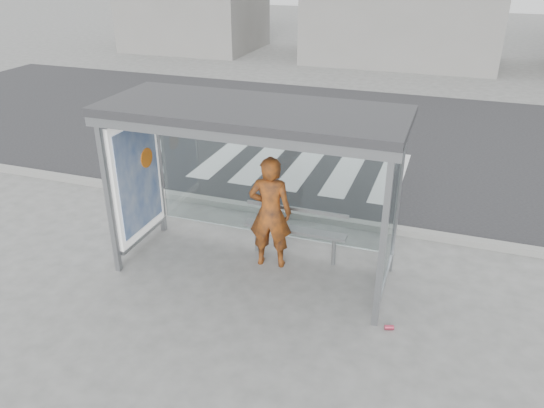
{
  "coord_description": "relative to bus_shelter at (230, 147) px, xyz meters",
  "views": [
    {
      "loc": [
        2.58,
        -6.53,
        4.57
      ],
      "look_at": [
        0.22,
        0.2,
        1.1
      ],
      "focal_mm": 35.0,
      "sensor_mm": 36.0,
      "label": 1
    }
  ],
  "objects": [
    {
      "name": "ground",
      "position": [
        0.37,
        -0.06,
        -1.98
      ],
      "size": [
        80.0,
        80.0,
        0.0
      ],
      "primitive_type": "plane",
      "color": "#61615F",
      "rests_on": "ground"
    },
    {
      "name": "road",
      "position": [
        0.37,
        6.94,
        -1.98
      ],
      "size": [
        30.0,
        10.0,
        0.01
      ],
      "primitive_type": "cube",
      "color": "#232325",
      "rests_on": "ground"
    },
    {
      "name": "curb",
      "position": [
        0.37,
        1.89,
        -1.92
      ],
      "size": [
        30.0,
        0.18,
        0.12
      ],
      "primitive_type": "cube",
      "color": "gray",
      "rests_on": "ground"
    },
    {
      "name": "crosswalk",
      "position": [
        -0.13,
        4.44,
        -1.98
      ],
      "size": [
        4.55,
        3.0,
        0.0
      ],
      "color": "silver",
      "rests_on": "ground"
    },
    {
      "name": "bus_shelter",
      "position": [
        0.0,
        0.0,
        0.0
      ],
      "size": [
        4.25,
        1.65,
        2.62
      ],
      "color": "gray",
      "rests_on": "ground"
    },
    {
      "name": "building_center",
      "position": [
        0.37,
        17.94,
        0.52
      ],
      "size": [
        8.0,
        5.0,
        5.0
      ],
      "primitive_type": "cube",
      "color": "gray",
      "rests_on": "ground"
    },
    {
      "name": "person",
      "position": [
        0.54,
        0.21,
        -1.07
      ],
      "size": [
        0.72,
        0.53,
        1.82
      ],
      "primitive_type": "imported",
      "rotation": [
        0.0,
        0.0,
        3.29
      ],
      "color": "orange",
      "rests_on": "ground"
    },
    {
      "name": "bench",
      "position": [
        0.85,
        0.52,
        -1.47
      ],
      "size": [
        1.67,
        0.21,
        0.86
      ],
      "color": "gray",
      "rests_on": "ground"
    },
    {
      "name": "soda_can",
      "position": [
        2.57,
        -0.81,
        -1.95
      ],
      "size": [
        0.14,
        0.1,
        0.07
      ],
      "primitive_type": "cylinder",
      "rotation": [
        0.0,
        1.57,
        0.3
      ],
      "color": "#C33953",
      "rests_on": "ground"
    }
  ]
}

